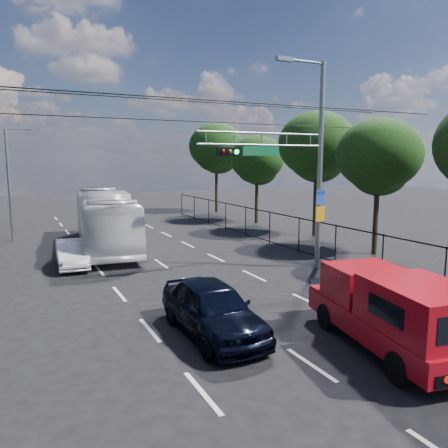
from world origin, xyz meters
TOP-DOWN VIEW (x-y plane):
  - ground at (0.00, 0.00)m, footprint 120.00×120.00m
  - lane_markings at (-0.00, 14.00)m, footprint 6.12×38.00m
  - signal_mast at (5.28, 7.99)m, footprint 6.43×0.39m
  - streetlight_left at (-6.33, 22.00)m, footprint 2.09×0.22m
  - utility_wires at (0.00, 8.83)m, footprint 22.00×5.04m
  - fence_right at (7.60, 12.17)m, footprint 0.06×34.03m
  - tree_right_b at (11.22, 9.02)m, footprint 4.50×4.50m
  - tree_right_c at (11.82, 15.02)m, footprint 5.10×5.10m
  - tree_right_d at (11.42, 22.02)m, footprint 4.32×4.32m
  - tree_right_e at (11.62, 30.02)m, footprint 5.28×5.28m
  - red_pickup at (2.48, -0.26)m, footprint 3.16×6.08m
  - navy_hatchback at (-1.42, 2.86)m, footprint 1.93×4.74m
  - white_bus at (-1.61, 17.46)m, footprint 4.10×12.10m
  - white_van at (-4.03, 13.37)m, footprint 1.56×3.94m

SIDE VIEW (x-z plane):
  - ground at x=0.00m, z-range 0.00..0.00m
  - lane_markings at x=0.00m, z-range 0.00..0.01m
  - white_van at x=-4.03m, z-range 0.00..1.28m
  - navy_hatchback at x=-1.42m, z-range 0.00..1.61m
  - fence_right at x=7.60m, z-range 0.03..2.03m
  - red_pickup at x=2.48m, z-range 0.07..2.23m
  - white_bus at x=-1.61m, z-range 0.00..3.30m
  - streetlight_left at x=-6.33m, z-range 0.40..7.48m
  - tree_right_d at x=11.42m, z-range 1.34..8.36m
  - tree_right_b at x=11.22m, z-range 1.40..8.71m
  - signal_mast at x=5.28m, z-range 0.49..9.99m
  - tree_right_c at x=11.82m, z-range 1.59..9.88m
  - tree_right_e at x=11.62m, z-range 1.65..10.23m
  - utility_wires at x=0.00m, z-range 6.86..7.60m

